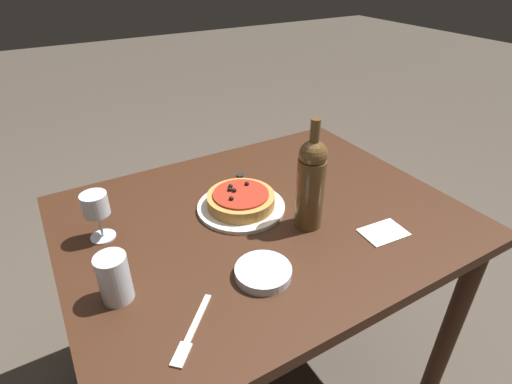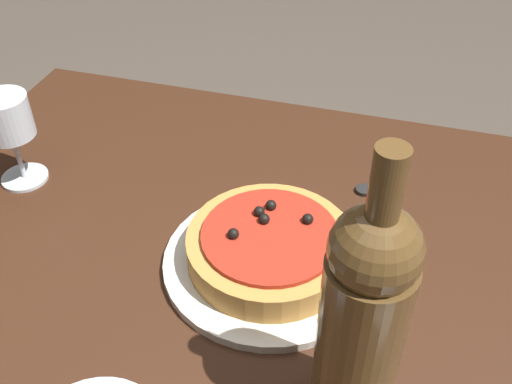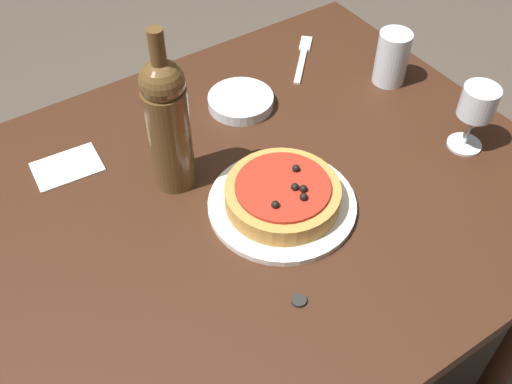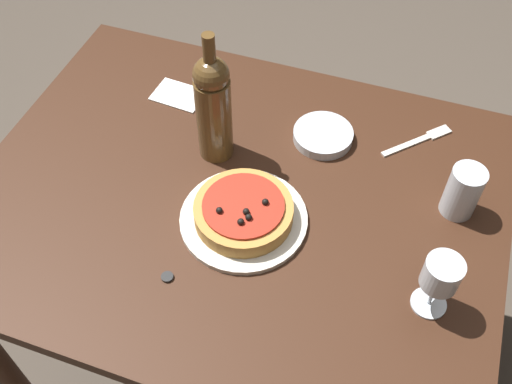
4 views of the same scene
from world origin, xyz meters
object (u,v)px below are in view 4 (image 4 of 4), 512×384
(dinner_plate, at_px, (244,219))
(water_cup, at_px, (463,192))
(side_bowl, at_px, (323,135))
(wine_glass, at_px, (441,276))
(dining_table, at_px, (238,222))
(wine_bottle, at_px, (213,106))
(fork, at_px, (421,140))
(pizza, at_px, (243,211))
(bottle_cap, at_px, (167,277))

(dinner_plate, relative_size, water_cup, 2.24)
(side_bowl, bearing_deg, wine_glass, 130.69)
(dining_table, bearing_deg, side_bowl, -120.90)
(water_cup, bearing_deg, wine_bottle, 1.05)
(dining_table, distance_m, side_bowl, 0.28)
(side_bowl, xyz_separation_m, fork, (-0.22, -0.07, -0.01))
(wine_bottle, bearing_deg, dining_table, 130.09)
(dining_table, height_order, pizza, pizza)
(dining_table, distance_m, wine_bottle, 0.28)
(wine_bottle, height_order, side_bowl, wine_bottle)
(wine_glass, bearing_deg, side_bowl, -49.31)
(wine_glass, xyz_separation_m, bottle_cap, (0.49, 0.11, -0.10))
(dining_table, relative_size, pizza, 5.58)
(water_cup, xyz_separation_m, fork, (0.10, -0.18, -0.06))
(dining_table, height_order, water_cup, water_cup)
(dinner_plate, relative_size, side_bowl, 1.92)
(dining_table, relative_size, bottle_cap, 47.65)
(dinner_plate, bearing_deg, pizza, 114.08)
(pizza, distance_m, wine_bottle, 0.23)
(pizza, distance_m, side_bowl, 0.30)
(dinner_plate, bearing_deg, wine_glass, 170.30)
(wine_glass, height_order, side_bowl, wine_glass)
(dining_table, height_order, wine_bottle, wine_bottle)
(dining_table, bearing_deg, pizza, 122.09)
(dining_table, bearing_deg, dinner_plate, 122.11)
(water_cup, distance_m, bottle_cap, 0.62)
(pizza, height_order, wine_bottle, wine_bottle)
(dinner_plate, xyz_separation_m, wine_bottle, (0.13, -0.17, 0.13))
(wine_glass, distance_m, wine_bottle, 0.57)
(dinner_plate, height_order, fork, dinner_plate)
(dinner_plate, xyz_separation_m, wine_glass, (-0.39, 0.07, 0.09))
(wine_glass, bearing_deg, fork, -78.70)
(water_cup, height_order, side_bowl, water_cup)
(dining_table, xyz_separation_m, pizza, (-0.04, 0.06, 0.14))
(dinner_plate, distance_m, wine_bottle, 0.25)
(dining_table, distance_m, pizza, 0.16)
(dining_table, distance_m, water_cup, 0.49)
(wine_bottle, distance_m, bottle_cap, 0.37)
(dinner_plate, height_order, wine_bottle, wine_bottle)
(wine_glass, bearing_deg, water_cup, -94.38)
(dining_table, relative_size, water_cup, 9.59)
(water_cup, distance_m, fork, 0.21)
(pizza, distance_m, fork, 0.47)
(pizza, height_order, bottle_cap, pizza)
(pizza, distance_m, water_cup, 0.45)
(water_cup, xyz_separation_m, bottle_cap, (0.51, 0.35, -0.06))
(wine_bottle, relative_size, side_bowl, 2.30)
(wine_glass, xyz_separation_m, wine_bottle, (0.52, -0.23, 0.04))
(side_bowl, distance_m, bottle_cap, 0.50)
(pizza, bearing_deg, bottle_cap, 62.28)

